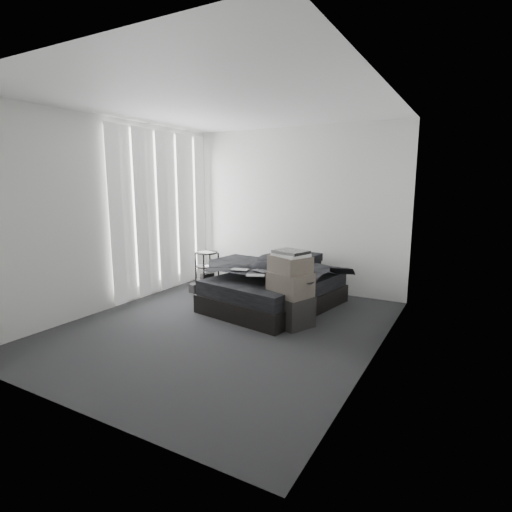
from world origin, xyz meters
The scene contains 25 objects.
floor centered at (0.00, 0.00, 0.00)m, with size 3.60×4.20×0.01m, color #2A2A2C.
ceiling centered at (0.00, 0.00, 2.60)m, with size 3.60×4.20×0.01m, color white.
wall_back centered at (0.00, 2.10, 1.30)m, with size 3.60×0.01×2.60m, color silver.
wall_front centered at (0.00, -2.10, 1.30)m, with size 3.60×0.01×2.60m, color silver.
wall_left centered at (-1.80, 0.00, 1.30)m, with size 0.01×4.20×2.60m, color silver.
wall_right centered at (1.80, 0.00, 1.30)m, with size 0.01×4.20×2.60m, color silver.
window_left centered at (-1.78, 0.90, 1.35)m, with size 0.02×2.00×2.30m, color white.
curtain_left centered at (-1.73, 0.90, 1.28)m, with size 0.06×2.12×2.48m, color white.
bed centered at (0.18, 1.02, 0.12)m, with size 1.37×1.81×0.25m, color black.
mattress centered at (0.18, 1.02, 0.34)m, with size 1.32×1.76×0.19m, color black.
duvet centered at (0.17, 0.98, 0.55)m, with size 1.34×1.55×0.21m, color black.
pillow_lower centered at (0.26, 1.72, 0.50)m, with size 0.55×0.37×0.12m, color black.
pillow_upper centered at (0.32, 1.69, 0.62)m, with size 0.51×0.35×0.11m, color black.
laptop centered at (0.51, 1.00, 0.66)m, with size 0.29×0.19×0.02m, color silver.
comic_a centered at (-0.13, 0.58, 0.65)m, with size 0.23×0.15×0.01m, color black.
comic_b centered at (0.16, 0.67, 0.66)m, with size 0.23×0.15×0.01m, color black.
comic_c centered at (0.22, 0.39, 0.67)m, with size 0.23×0.15×0.01m, color black.
side_stand centered at (-1.11, 1.19, 0.32)m, with size 0.35×0.35×0.64m, color black.
papers centered at (-1.11, 1.17, 0.65)m, with size 0.25×0.18×0.01m, color white.
floor_books centered at (-1.27, 1.09, 0.07)m, with size 0.14×0.20×0.14m, color black.
box_lower centered at (0.67, 0.45, 0.19)m, with size 0.51×0.40×0.38m, color black.
box_mid centered at (0.68, 0.44, 0.52)m, with size 0.48×0.38×0.29m, color #584F46.
box_upper centered at (0.66, 0.46, 0.76)m, with size 0.45×0.37×0.20m, color #584F46.
art_book_white centered at (0.67, 0.45, 0.88)m, with size 0.39×0.31×0.04m, color silver.
art_book_snake centered at (0.68, 0.44, 0.92)m, with size 0.38×0.30×0.04m, color silver.
Camera 1 is at (2.60, -3.87, 1.73)m, focal length 28.00 mm.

